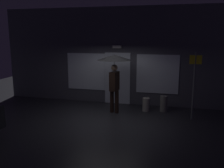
% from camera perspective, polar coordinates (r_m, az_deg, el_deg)
% --- Properties ---
extents(ground_plane, '(18.00, 18.00, 0.00)m').
position_cam_1_polar(ground_plane, '(8.68, -2.02, -8.28)').
color(ground_plane, '#26262B').
extents(building_facade, '(10.40, 0.48, 4.08)m').
position_cam_1_polar(building_facade, '(10.49, 1.51, 6.43)').
color(building_facade, '#4C4C56').
rests_on(building_facade, ground).
extents(person_with_umbrella, '(1.26, 1.26, 2.21)m').
position_cam_1_polar(person_with_umbrella, '(9.05, 0.56, 4.23)').
color(person_with_umbrella, black).
rests_on(person_with_umbrella, ground).
extents(street_sign_post, '(0.40, 0.07, 2.36)m').
position_cam_1_polar(street_sign_post, '(8.80, 18.65, 0.42)').
color(street_sign_post, '#595B60').
rests_on(street_sign_post, ground).
extents(sidewalk_bollard, '(0.27, 0.27, 0.53)m').
position_cam_1_polar(sidewalk_bollard, '(9.63, 7.96, -4.77)').
color(sidewalk_bollard, '#9E998E').
rests_on(sidewalk_bollard, ground).
extents(sidewalk_bollard_2, '(0.28, 0.28, 0.62)m').
position_cam_1_polar(sidewalk_bollard_2, '(9.70, 12.00, -4.52)').
color(sidewalk_bollard_2, slate).
rests_on(sidewalk_bollard_2, ground).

